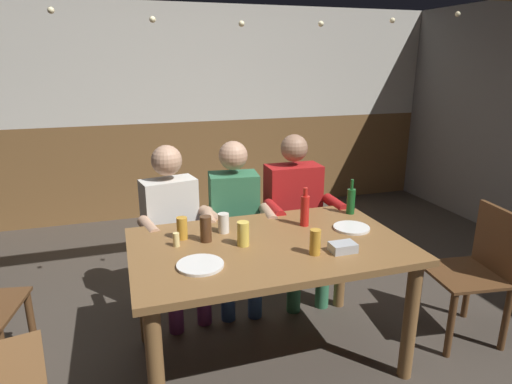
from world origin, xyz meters
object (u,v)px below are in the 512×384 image
(chair_empty_near_left, at_px, (477,270))
(table_candle, at_px, (176,240))
(person_2, at_px, (296,209))
(bottle_1, at_px, (305,210))
(dining_table, at_px, (269,260))
(bottle_0, at_px, (351,201))
(pint_glass_4, at_px, (182,228))
(plate_0, at_px, (200,265))
(plate_1, at_px, (351,228))
(pint_glass_3, at_px, (315,242))
(pint_glass_0, at_px, (224,223))
(pint_glass_2, at_px, (243,234))
(pint_glass_1, at_px, (206,229))
(person_0, at_px, (174,225))
(condiment_caddy, at_px, (343,247))
(person_1, at_px, (235,217))

(chair_empty_near_left, distance_m, table_candle, 1.92)
(person_2, xyz_separation_m, bottle_1, (-0.16, -0.52, 0.19))
(dining_table, height_order, bottle_1, bottle_1)
(bottle_0, distance_m, pint_glass_4, 1.16)
(plate_0, relative_size, plate_1, 1.08)
(pint_glass_3, bearing_deg, pint_glass_0, 131.06)
(pint_glass_2, bearing_deg, pint_glass_1, 146.97)
(person_0, distance_m, pint_glass_0, 0.56)
(person_0, height_order, bottle_1, person_0)
(pint_glass_2, bearing_deg, dining_table, -4.29)
(bottle_0, bearing_deg, person_0, 160.41)
(condiment_caddy, bearing_deg, dining_table, 145.77)
(dining_table, distance_m, pint_glass_4, 0.54)
(person_0, bearing_deg, chair_empty_near_left, 142.48)
(person_1, relative_size, pint_glass_1, 8.03)
(bottle_1, relative_size, pint_glass_1, 1.63)
(dining_table, bearing_deg, pint_glass_4, 155.37)
(bottle_0, xyz_separation_m, pint_glass_2, (-0.84, -0.29, -0.02))
(pint_glass_1, bearing_deg, bottle_0, 9.34)
(person_2, relative_size, pint_glass_1, 8.18)
(person_2, height_order, bottle_1, person_2)
(person_0, relative_size, person_1, 1.00)
(table_candle, relative_size, pint_glass_3, 0.57)
(person_0, xyz_separation_m, chair_empty_near_left, (1.81, -0.89, -0.19))
(bottle_1, bearing_deg, dining_table, -147.76)
(person_0, relative_size, condiment_caddy, 8.70)
(person_0, xyz_separation_m, pint_glass_0, (0.24, -0.48, 0.16))
(plate_0, bearing_deg, pint_glass_1, 73.05)
(person_1, xyz_separation_m, bottle_0, (0.70, -0.41, 0.19))
(table_candle, bearing_deg, plate_0, -74.46)
(pint_glass_3, relative_size, pint_glass_4, 1.07)
(plate_0, bearing_deg, dining_table, 21.83)
(person_0, height_order, person_2, person_2)
(person_1, height_order, pint_glass_4, person_1)
(table_candle, relative_size, pint_glass_2, 0.57)
(person_2, relative_size, chair_empty_near_left, 1.41)
(plate_1, bearing_deg, pint_glass_0, 166.28)
(pint_glass_2, bearing_deg, pint_glass_3, -34.42)
(pint_glass_1, relative_size, pint_glass_2, 1.08)
(pint_glass_2, bearing_deg, pint_glass_4, 147.21)
(person_0, relative_size, pint_glass_2, 8.67)
(table_candle, height_order, pint_glass_4, pint_glass_4)
(table_candle, relative_size, bottle_1, 0.32)
(chair_empty_near_left, relative_size, pint_glass_1, 5.79)
(pint_glass_0, bearing_deg, pint_glass_1, -141.87)
(dining_table, relative_size, pint_glass_4, 11.88)
(condiment_caddy, bearing_deg, plate_1, 52.72)
(condiment_caddy, distance_m, plate_1, 0.35)
(person_2, relative_size, pint_glass_0, 10.36)
(plate_1, relative_size, bottle_1, 0.90)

